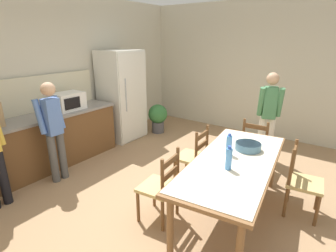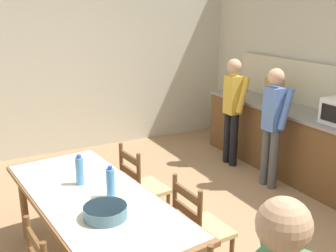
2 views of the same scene
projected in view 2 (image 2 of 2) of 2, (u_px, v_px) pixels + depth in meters
The scene contains 13 objects.
ground_plane at pixel (181, 247), 3.79m from camera, with size 8.32×8.32×0.00m, color #9E7A56.
wall_left at pixel (79, 59), 6.14m from camera, with size 0.12×5.20×2.90m, color beige.
kitchen_counter at pixel (293, 142), 5.37m from camera, with size 3.15×0.66×0.92m.
counter_splashback at pixel (315, 86), 5.29m from camera, with size 3.11×0.03×0.60m, color beige.
paper_bag at pixel (274, 91), 5.52m from camera, with size 0.24×0.16×0.36m, color tan.
dining_table at pixel (94, 204), 3.19m from camera, with size 2.20×1.10×0.77m.
bottle_near_centre at pixel (80, 171), 3.34m from camera, with size 0.07×0.07×0.27m.
bottle_off_centre at pixel (111, 183), 3.11m from camera, with size 0.07×0.07×0.27m.
serving_bowl at pixel (105, 211), 2.82m from camera, with size 0.32×0.32×0.09m.
chair_side_far_left at pixel (142, 189), 4.03m from camera, with size 0.46×0.44×0.91m.
chair_side_far_right at pixel (199, 230), 3.28m from camera, with size 0.44×0.42×0.91m.
person_at_sink at pixel (233, 106), 5.61m from camera, with size 0.39×0.27×1.55m.
person_at_counter at pixel (273, 122), 4.88m from camera, with size 0.38×0.27×1.53m.
Camera 2 is at (2.86, -1.64, 2.22)m, focal length 42.00 mm.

